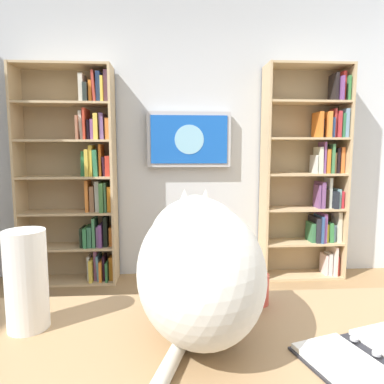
# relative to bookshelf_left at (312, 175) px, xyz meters

# --- Properties ---
(wall_back) EXTENTS (4.52, 0.06, 2.70)m
(wall_back) POSITION_rel_bookshelf_left_xyz_m (1.20, -0.17, 0.36)
(wall_back) COLOR silver
(wall_back) RESTS_ON ground
(bookshelf_left) EXTENTS (0.79, 0.28, 2.01)m
(bookshelf_left) POSITION_rel_bookshelf_left_xyz_m (0.00, 0.00, 0.00)
(bookshelf_left) COLOR tan
(bookshelf_left) RESTS_ON ground
(bookshelf_right) EXTENTS (0.86, 0.28, 1.98)m
(bookshelf_right) POSITION_rel_bookshelf_left_xyz_m (2.20, -0.00, -0.01)
(bookshelf_right) COLOR tan
(bookshelf_right) RESTS_ON ground
(wall_mounted_tv) EXTENTS (0.79, 0.07, 0.52)m
(wall_mounted_tv) POSITION_rel_bookshelf_left_xyz_m (1.18, -0.09, 0.34)
(wall_mounted_tv) COLOR #B7B7BC
(cat) EXTENTS (0.34, 0.65, 0.37)m
(cat) POSITION_rel_bookshelf_left_xyz_m (1.29, 2.28, -0.06)
(cat) COLOR silver
(cat) RESTS_ON desk
(open_binder) EXTENTS (0.38, 0.30, 0.02)m
(open_binder) POSITION_rel_bookshelf_left_xyz_m (0.89, 2.47, -0.24)
(open_binder) COLOR #26262B
(open_binder) RESTS_ON desk
(paper_towel_roll) EXTENTS (0.11, 0.11, 0.27)m
(paper_towel_roll) POSITION_rel_bookshelf_left_xyz_m (1.76, 2.26, -0.11)
(paper_towel_roll) COLOR white
(paper_towel_roll) RESTS_ON desk
(coffee_mug) EXTENTS (0.08, 0.08, 0.10)m
(coffee_mug) POSITION_rel_bookshelf_left_xyz_m (1.10, 2.15, -0.20)
(coffee_mug) COLOR #D84C3F
(coffee_mug) RESTS_ON desk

